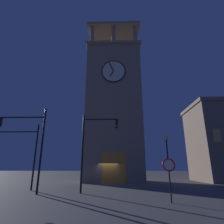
# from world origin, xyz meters

# --- Properties ---
(ground_plane) EXTENTS (200.00, 200.00, 0.00)m
(ground_plane) POSITION_xyz_m (0.00, 0.00, 0.00)
(ground_plane) COLOR #4C4C51
(clocktower) EXTENTS (9.02, 7.01, 27.54)m
(clocktower) POSITION_xyz_m (-0.76, -2.95, 11.23)
(clocktower) COLOR gray
(clocktower) RESTS_ON ground_plane
(traffic_signal_near) EXTENTS (3.10, 0.41, 6.44)m
(traffic_signal_near) POSITION_xyz_m (0.83, 9.76, 4.22)
(traffic_signal_near) COLOR black
(traffic_signal_near) RESTS_ON ground_plane
(traffic_signal_mid) EXTENTS (4.04, 0.41, 6.82)m
(traffic_signal_mid) POSITION_xyz_m (6.14, 10.47, 4.40)
(traffic_signal_mid) COLOR black
(traffic_signal_mid) RESTS_ON ground_plane
(traffic_signal_far) EXTENTS (4.63, 0.41, 6.07)m
(traffic_signal_far) POSITION_xyz_m (8.03, 7.90, 3.97)
(traffic_signal_far) COLOR black
(traffic_signal_far) RESTS_ON ground_plane
(street_lamp) EXTENTS (0.44, 0.44, 5.18)m
(street_lamp) POSITION_xyz_m (-6.36, 6.14, 3.61)
(street_lamp) COLOR black
(street_lamp) RESTS_ON ground_plane
(no_horn_sign) EXTENTS (0.78, 0.14, 2.50)m
(no_horn_sign) POSITION_xyz_m (-4.32, 13.82, 1.94)
(no_horn_sign) COLOR black
(no_horn_sign) RESTS_ON ground_plane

